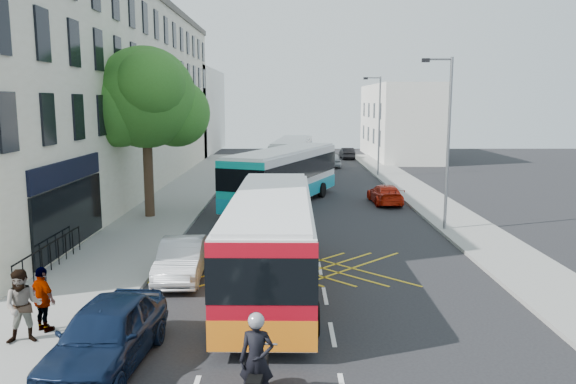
{
  "coord_description": "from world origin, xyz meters",
  "views": [
    {
      "loc": [
        -1.19,
        -14.16,
        6.13
      ],
      "look_at": [
        -1.18,
        10.24,
        2.2
      ],
      "focal_mm": 35.0,
      "sensor_mm": 36.0,
      "label": 1
    }
  ],
  "objects_px": {
    "bus_far": "(292,158)",
    "distant_car_dark": "(347,153)",
    "pedestrian_near": "(23,306)",
    "lamp_near": "(446,135)",
    "bus_near": "(271,240)",
    "pedestrian_far": "(43,299)",
    "lamp_far": "(378,121)",
    "bus_mid": "(284,176)",
    "parked_car_blue": "(106,334)",
    "street_tree": "(145,99)",
    "distant_car_grey": "(296,156)",
    "red_hatchback": "(385,194)",
    "distant_car_silver": "(331,160)",
    "motorbike": "(257,366)",
    "parked_car_silver": "(182,259)"
  },
  "relations": [
    {
      "from": "distant_car_dark",
      "to": "pedestrian_far",
      "type": "height_order",
      "value": "pedestrian_far"
    },
    {
      "from": "bus_far",
      "to": "red_hatchback",
      "type": "bearing_deg",
      "value": -59.26
    },
    {
      "from": "bus_mid",
      "to": "distant_car_dark",
      "type": "bearing_deg",
      "value": 98.09
    },
    {
      "from": "street_tree",
      "to": "bus_mid",
      "type": "height_order",
      "value": "street_tree"
    },
    {
      "from": "red_hatchback",
      "to": "distant_car_grey",
      "type": "relative_size",
      "value": 0.93
    },
    {
      "from": "lamp_near",
      "to": "bus_near",
      "type": "height_order",
      "value": "lamp_near"
    },
    {
      "from": "bus_near",
      "to": "distant_car_dark",
      "type": "distance_m",
      "value": 43.54
    },
    {
      "from": "distant_car_grey",
      "to": "lamp_far",
      "type": "bearing_deg",
      "value": -64.31
    },
    {
      "from": "bus_near",
      "to": "bus_mid",
      "type": "bearing_deg",
      "value": 89.53
    },
    {
      "from": "parked_car_silver",
      "to": "distant_car_silver",
      "type": "bearing_deg",
      "value": 75.04
    },
    {
      "from": "parked_car_blue",
      "to": "distant_car_dark",
      "type": "distance_m",
      "value": 49.64
    },
    {
      "from": "parked_car_blue",
      "to": "distant_car_dark",
      "type": "height_order",
      "value": "parked_car_blue"
    },
    {
      "from": "lamp_near",
      "to": "parked_car_blue",
      "type": "bearing_deg",
      "value": -130.01
    },
    {
      "from": "parked_car_blue",
      "to": "bus_mid",
      "type": "bearing_deg",
      "value": 83.89
    },
    {
      "from": "red_hatchback",
      "to": "pedestrian_far",
      "type": "xyz_separation_m",
      "value": [
        -12.33,
        -19.56,
        0.43
      ]
    },
    {
      "from": "lamp_far",
      "to": "motorbike",
      "type": "bearing_deg",
      "value": -102.59
    },
    {
      "from": "red_hatchback",
      "to": "distant_car_silver",
      "type": "height_order",
      "value": "distant_car_silver"
    },
    {
      "from": "parked_car_blue",
      "to": "distant_car_silver",
      "type": "xyz_separation_m",
      "value": [
        8.3,
        40.76,
        -0.09
      ]
    },
    {
      "from": "distant_car_dark",
      "to": "pedestrian_near",
      "type": "bearing_deg",
      "value": 72.33
    },
    {
      "from": "street_tree",
      "to": "pedestrian_near",
      "type": "height_order",
      "value": "street_tree"
    },
    {
      "from": "lamp_near",
      "to": "lamp_far",
      "type": "height_order",
      "value": "same"
    },
    {
      "from": "bus_far",
      "to": "distant_car_dark",
      "type": "bearing_deg",
      "value": 74.07
    },
    {
      "from": "lamp_near",
      "to": "pedestrian_near",
      "type": "height_order",
      "value": "lamp_near"
    },
    {
      "from": "bus_near",
      "to": "pedestrian_near",
      "type": "xyz_separation_m",
      "value": [
        -6.07,
        -4.5,
        -0.57
      ]
    },
    {
      "from": "motorbike",
      "to": "red_hatchback",
      "type": "height_order",
      "value": "motorbike"
    },
    {
      "from": "bus_far",
      "to": "pedestrian_near",
      "type": "distance_m",
      "value": 32.75
    },
    {
      "from": "pedestrian_near",
      "to": "lamp_far",
      "type": "bearing_deg",
      "value": 53.54
    },
    {
      "from": "lamp_near",
      "to": "bus_mid",
      "type": "height_order",
      "value": "lamp_near"
    },
    {
      "from": "red_hatchback",
      "to": "parked_car_blue",
      "type": "bearing_deg",
      "value": 61.75
    },
    {
      "from": "distant_car_grey",
      "to": "pedestrian_far",
      "type": "relative_size",
      "value": 2.5
    },
    {
      "from": "lamp_near",
      "to": "pedestrian_near",
      "type": "relative_size",
      "value": 4.24
    },
    {
      "from": "distant_car_silver",
      "to": "distant_car_dark",
      "type": "relative_size",
      "value": 1.12
    },
    {
      "from": "motorbike",
      "to": "distant_car_grey",
      "type": "distance_m",
      "value": 46.92
    },
    {
      "from": "street_tree",
      "to": "lamp_near",
      "type": "distance_m",
      "value": 15.1
    },
    {
      "from": "lamp_near",
      "to": "distant_car_silver",
      "type": "bearing_deg",
      "value": 97.01
    },
    {
      "from": "street_tree",
      "to": "lamp_near",
      "type": "bearing_deg",
      "value": -11.4
    },
    {
      "from": "lamp_near",
      "to": "pedestrian_far",
      "type": "xyz_separation_m",
      "value": [
        -13.8,
        -12.12,
        -3.59
      ]
    },
    {
      "from": "lamp_near",
      "to": "pedestrian_near",
      "type": "distance_m",
      "value": 19.3
    },
    {
      "from": "lamp_far",
      "to": "distant_car_grey",
      "type": "relative_size",
      "value": 1.83
    },
    {
      "from": "street_tree",
      "to": "distant_car_grey",
      "type": "relative_size",
      "value": 2.02
    },
    {
      "from": "pedestrian_far",
      "to": "lamp_far",
      "type": "bearing_deg",
      "value": -77.65
    },
    {
      "from": "lamp_far",
      "to": "motorbike",
      "type": "relative_size",
      "value": 3.39
    },
    {
      "from": "street_tree",
      "to": "parked_car_silver",
      "type": "height_order",
      "value": "street_tree"
    },
    {
      "from": "pedestrian_near",
      "to": "bus_near",
      "type": "bearing_deg",
      "value": 23.22
    },
    {
      "from": "lamp_far",
      "to": "distant_car_silver",
      "type": "height_order",
      "value": "lamp_far"
    },
    {
      "from": "pedestrian_near",
      "to": "pedestrian_far",
      "type": "relative_size",
      "value": 1.08
    },
    {
      "from": "bus_far",
      "to": "distant_car_dark",
      "type": "relative_size",
      "value": 3.1
    },
    {
      "from": "street_tree",
      "to": "lamp_near",
      "type": "relative_size",
      "value": 1.1
    },
    {
      "from": "parked_car_blue",
      "to": "lamp_far",
      "type": "bearing_deg",
      "value": 75.66
    },
    {
      "from": "distant_car_grey",
      "to": "street_tree",
      "type": "bearing_deg",
      "value": -110.98
    }
  ]
}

